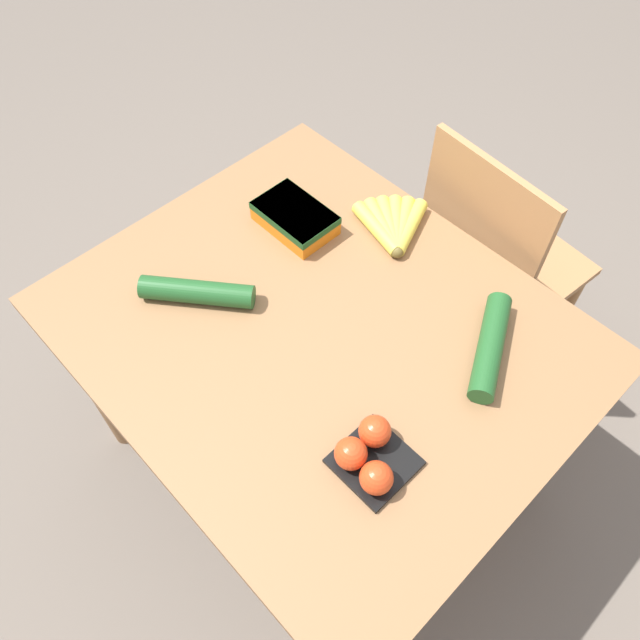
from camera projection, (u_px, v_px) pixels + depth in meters
The scene contains 8 objects.
ground_plane at pixel (320, 458), 2.00m from camera, with size 12.00×12.00×0.00m, color #665B51.
dining_table at pixel (320, 353), 1.48m from camera, with size 1.12×0.93×0.74m.
chair at pixel (492, 264), 1.85m from camera, with size 0.46×0.44×0.92m.
banana_bunch at pixel (393, 227), 1.55m from camera, with size 0.19×0.19×0.04m.
tomato_pack at pixel (369, 455), 1.18m from camera, with size 0.14×0.14×0.07m.
carrot_bag at pixel (295, 217), 1.55m from camera, with size 0.20×0.13×0.06m.
cucumber_near at pixel (197, 292), 1.42m from camera, with size 0.24×0.21×0.05m.
cucumber_far at pixel (490, 346), 1.34m from camera, with size 0.17×0.26×0.05m.
Camera 1 is at (0.57, -0.55, 1.89)m, focal length 35.00 mm.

